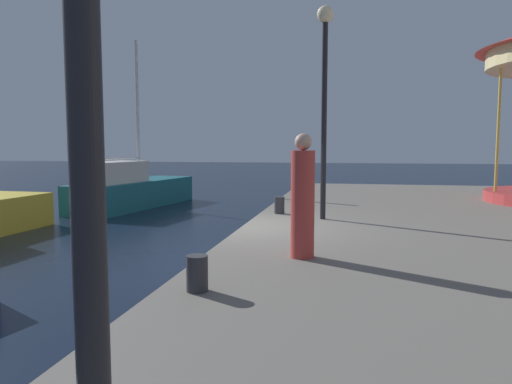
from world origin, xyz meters
name	(u,v)px	position (x,y,z in m)	size (l,w,h in m)	color
ground_plane	(244,264)	(0.00, 0.00, 0.00)	(120.00, 120.00, 0.00)	black
sailboat_teal	(131,190)	(-6.27, 7.90, 0.71)	(2.71, 6.56, 6.50)	#19606B
lamp_post_mid_promenade	(325,76)	(1.53, 1.13, 3.89)	(0.36, 0.36, 4.56)	black
bollard_south	(279,205)	(0.47, 1.79, 1.00)	(0.24, 0.24, 0.40)	#2D2D33
bollard_center	(197,273)	(0.47, -4.45, 1.00)	(0.24, 0.24, 0.40)	#2D2D33
person_by_the_water	(303,200)	(1.44, -2.61, 1.63)	(0.34, 0.34, 1.78)	#B23833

